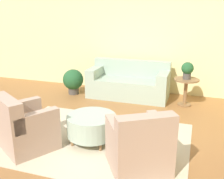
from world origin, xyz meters
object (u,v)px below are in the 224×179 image
Objects in this scene: armchair_left at (25,128)px; side_table at (186,87)px; potted_plant_floor at (73,80)px; armchair_right at (139,146)px; couch at (129,84)px; potted_plant_on_side_table at (187,70)px; ottoman_table at (92,125)px.

armchair_left reaches higher than side_table.
potted_plant_floor is at bearing 100.79° from armchair_left.
armchair_left is at bearing 180.00° from armchair_right.
potted_plant_on_side_table is at bearing -7.71° from couch.
armchair_left reaches higher than couch.
ottoman_table is 2.68m from potted_plant_on_side_table.
ottoman_table is (0.90, 0.53, -0.06)m from armchair_left.
side_table is (0.45, 2.78, 0.07)m from armchair_right.
armchair_right is at bearing -30.15° from ottoman_table.
armchair_right is at bearing 0.00° from armchair_left.
potted_plant_on_side_table is (-0.00, 0.00, 0.41)m from side_table.
armchair_right is 3.60m from potted_plant_floor.
potted_plant_on_side_table reaches higher than couch.
potted_plant_on_side_table reaches higher than side_table.
potted_plant_floor is (-2.79, -0.04, -0.07)m from side_table.
armchair_right is at bearing -99.14° from side_table.
armchair_right reaches higher than ottoman_table.
armchair_right is 1.62× the size of potted_plant_floor.
ottoman_table is at bearing -121.32° from side_table.
couch is at bearing 90.31° from ottoman_table.
armchair_left is at bearing -106.67° from couch.
armchair_right reaches higher than side_table.
armchair_right is 2.85m from potted_plant_on_side_table.
ottoman_table is at bearing 30.65° from armchair_left.
potted_plant_on_side_table is at bearing 58.68° from ottoman_table.
ottoman_table is 1.26× the size of potted_plant_floor.
couch reaches higher than ottoman_table.
potted_plant_on_side_table is (1.38, -0.19, 0.50)m from couch.
couch is at bearing 107.45° from armchair_right.
couch reaches higher than side_table.
potted_plant_on_side_table reaches higher than ottoman_table.
potted_plant_floor is (-0.52, 2.73, 0.00)m from armchair_left.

